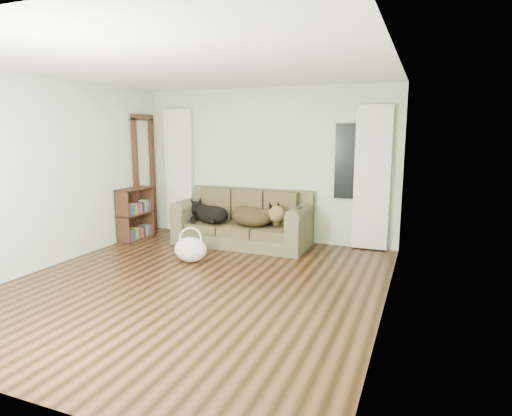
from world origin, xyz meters
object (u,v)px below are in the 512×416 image
at_px(dog_shepherd, 255,217).
at_px(bookshelf, 135,211).
at_px(sofa, 242,218).
at_px(dog_black_lab, 210,215).
at_px(tote_bag, 191,251).

xyz_separation_m(dog_shepherd, bookshelf, (-2.12, -0.32, 0.01)).
height_order(sofa, dog_shepherd, sofa).
xyz_separation_m(sofa, dog_black_lab, (-0.55, -0.10, 0.03)).
bearing_deg(bookshelf, dog_shepherd, 10.30).
height_order(sofa, tote_bag, sofa).
relative_size(dog_black_lab, tote_bag, 1.40).
relative_size(sofa, tote_bag, 4.46).
distance_m(dog_black_lab, bookshelf, 1.35).
distance_m(dog_shepherd, tote_bag, 1.29).
height_order(sofa, dog_black_lab, sofa).
height_order(dog_black_lab, dog_shepherd, dog_shepherd).
bearing_deg(tote_bag, sofa, 75.75).
bearing_deg(dog_shepherd, bookshelf, 28.63).
relative_size(sofa, dog_black_lab, 3.18).
distance_m(sofa, dog_shepherd, 0.26).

